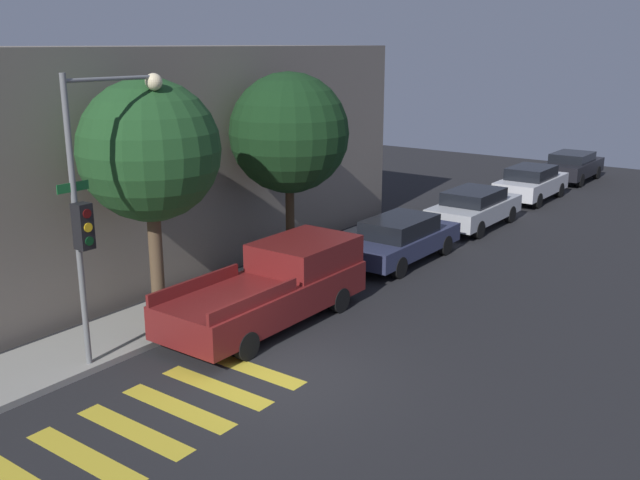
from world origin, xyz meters
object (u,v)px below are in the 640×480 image
at_px(traffic_light_pole, 98,187).
at_px(sedan_far_end, 531,183).
at_px(sedan_near_corner, 401,238).
at_px(sedan_middle, 474,207).
at_px(tree_midblock, 289,133).
at_px(pickup_truck, 276,285).
at_px(tree_near_corner, 149,151).
at_px(sedan_tail_of_row, 572,166).

height_order(traffic_light_pole, sedan_far_end, traffic_light_pole).
distance_m(sedan_near_corner, sedan_far_end, 10.92).
distance_m(sedan_middle, tree_midblock, 8.87).
height_order(pickup_truck, sedan_middle, pickup_truck).
bearing_deg(pickup_truck, sedan_near_corner, 0.00).
relative_size(tree_near_corner, tree_midblock, 1.01).
relative_size(pickup_truck, sedan_middle, 1.23).
bearing_deg(tree_midblock, sedan_near_corner, -37.94).
xyz_separation_m(pickup_truck, sedan_far_end, (16.82, 0.00, -0.11)).
bearing_deg(sedan_near_corner, pickup_truck, 180.00).
xyz_separation_m(traffic_light_pole, sedan_tail_of_row, (26.10, -1.27, -2.99)).
bearing_deg(sedan_middle, sedan_near_corner, 180.00).
bearing_deg(tree_near_corner, sedan_near_corner, -15.34).
bearing_deg(sedan_tail_of_row, sedan_near_corner, 180.00).
xyz_separation_m(sedan_near_corner, sedan_middle, (5.26, 0.00, 0.00)).
distance_m(traffic_light_pole, sedan_middle, 15.35).
xyz_separation_m(sedan_middle, tree_near_corner, (-12.95, 2.11, 3.37)).
relative_size(sedan_far_end, tree_near_corner, 0.75).
bearing_deg(sedan_far_end, sedan_middle, 180.00).
bearing_deg(sedan_near_corner, sedan_far_end, 0.00).
distance_m(sedan_tail_of_row, tree_near_corner, 24.38).
bearing_deg(sedan_near_corner, sedan_tail_of_row, 0.00).
bearing_deg(tree_midblock, traffic_light_pole, -173.22).
bearing_deg(sedan_tail_of_row, tree_near_corner, 174.99).
bearing_deg(traffic_light_pole, sedan_near_corner, -7.45).
bearing_deg(sedan_far_end, sedan_near_corner, 180.00).
relative_size(sedan_near_corner, sedan_middle, 1.02).
xyz_separation_m(traffic_light_pole, pickup_truck, (3.84, -1.27, -2.85)).
xyz_separation_m(tree_near_corner, tree_midblock, (4.98, 0.00, -0.09)).
distance_m(sedan_far_end, tree_near_corner, 19.03).
relative_size(sedan_far_end, tree_midblock, 0.76).
height_order(traffic_light_pole, sedan_middle, traffic_light_pole).
xyz_separation_m(pickup_truck, sedan_tail_of_row, (22.26, 0.00, -0.13)).
height_order(sedan_near_corner, sedan_tail_of_row, sedan_near_corner).
xyz_separation_m(traffic_light_pole, tree_near_corner, (2.05, 0.84, 0.38)).
distance_m(traffic_light_pole, sedan_far_end, 20.91).
relative_size(pickup_truck, sedan_near_corner, 1.20).
bearing_deg(traffic_light_pole, tree_midblock, 6.78).
bearing_deg(sedan_tail_of_row, sedan_middle, 180.00).
height_order(pickup_truck, sedan_near_corner, pickup_truck).
relative_size(sedan_near_corner, sedan_far_end, 1.07).
distance_m(traffic_light_pole, tree_midblock, 7.09).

